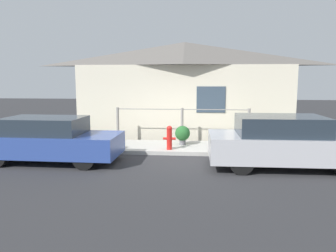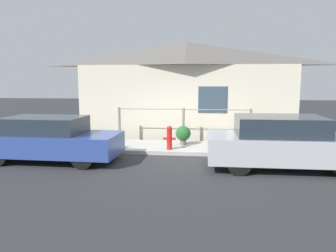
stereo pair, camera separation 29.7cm
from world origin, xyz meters
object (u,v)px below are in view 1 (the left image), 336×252
object	(u,v)px
car_left	(50,140)
fire_hydrant	(169,137)
potted_plant_corner	(257,134)
car_right	(284,142)
potted_plant_near_hydrant	(183,134)
potted_plant_by_fence	(74,131)

from	to	relation	value
car_left	fire_hydrant	xyz separation A→B (m)	(3.35, 1.46, -0.13)
potted_plant_corner	car_right	bearing A→B (deg)	-85.22
car_left	potted_plant_near_hydrant	bearing A→B (deg)	32.45
car_right	fire_hydrant	xyz separation A→B (m)	(-3.25, 1.46, -0.17)
car_right	potted_plant_corner	distance (m)	2.79
potted_plant_near_hydrant	potted_plant_corner	size ratio (longest dim) A/B	1.02
potted_plant_by_fence	fire_hydrant	bearing A→B (deg)	-14.62
potted_plant_near_hydrant	potted_plant_by_fence	size ratio (longest dim) A/B	0.92
potted_plant_near_hydrant	potted_plant_corner	world-z (taller)	potted_plant_near_hydrant
car_left	potted_plant_by_fence	bearing A→B (deg)	95.46
car_right	potted_plant_near_hydrant	world-z (taller)	car_right
car_right	potted_plant_by_fence	world-z (taller)	car_right
car_right	potted_plant_by_fence	distance (m)	7.20
car_left	fire_hydrant	bearing A→B (deg)	24.49
potted_plant_near_hydrant	potted_plant_corner	bearing A→B (deg)	10.37
car_left	potted_plant_corner	size ratio (longest dim) A/B	6.17
potted_plant_near_hydrant	car_left	bearing A→B (deg)	-148.51
fire_hydrant	potted_plant_near_hydrant	distance (m)	0.92
fire_hydrant	potted_plant_corner	world-z (taller)	fire_hydrant
potted_plant_near_hydrant	potted_plant_by_fence	xyz separation A→B (m)	(-3.93, 0.09, 0.02)
car_right	potted_plant_corner	xyz separation A→B (m)	(-0.23, 2.77, -0.23)
car_right	potted_plant_by_fence	bearing A→B (deg)	160.23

